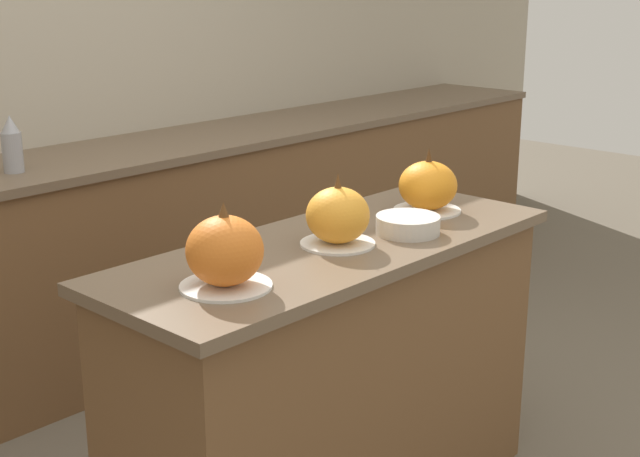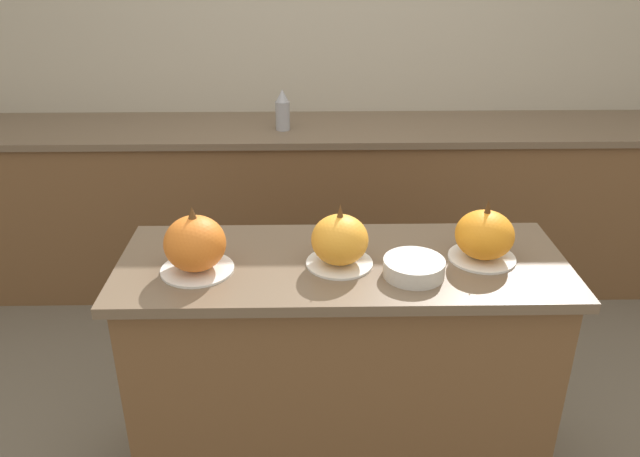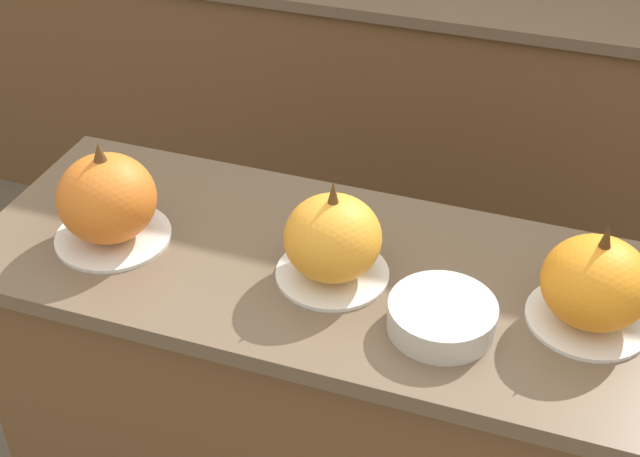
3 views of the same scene
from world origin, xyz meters
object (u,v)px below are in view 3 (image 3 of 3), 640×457
(pumpkin_cake_center, at_px, (333,240))
(mixing_bowl, at_px, (442,316))
(pumpkin_cake_right, at_px, (595,285))
(pumpkin_cake_left, at_px, (107,201))

(pumpkin_cake_center, xyz_separation_m, mixing_bowl, (0.23, -0.08, -0.06))
(pumpkin_cake_center, bearing_deg, pumpkin_cake_right, 3.55)
(pumpkin_cake_left, relative_size, mixing_bowl, 1.21)
(pumpkin_cake_right, relative_size, mixing_bowl, 1.14)
(pumpkin_cake_right, bearing_deg, mixing_bowl, -156.30)
(pumpkin_cake_right, distance_m, mixing_bowl, 0.27)
(pumpkin_cake_left, relative_size, pumpkin_cake_right, 1.06)
(pumpkin_cake_right, bearing_deg, pumpkin_cake_center, -176.45)
(mixing_bowl, bearing_deg, pumpkin_cake_right, 23.70)
(pumpkin_cake_left, distance_m, mixing_bowl, 0.68)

